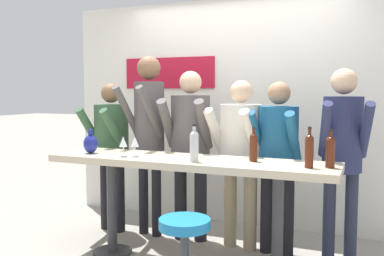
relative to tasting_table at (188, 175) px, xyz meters
The scene contains 16 objects.
back_wall 1.45m from the tasting_table, 90.27° to the left, with size 4.06×0.12×2.52m.
tasting_table is the anchor object (origin of this frame).
bar_stool 0.78m from the tasting_table, 68.78° to the right, with size 0.38×0.38×0.62m.
person_far_left 1.29m from the tasting_table, 153.43° to the left, with size 0.49×0.57×1.58m.
person_left 0.99m from the tasting_table, 139.63° to the left, with size 0.43×0.57×1.86m.
person_center_left 0.70m from the tasting_table, 111.37° to the left, with size 0.49×0.58×1.70m.
person_center 0.68m from the tasting_table, 64.28° to the left, with size 0.53×0.60×1.60m.
person_center_right 0.88m from the tasting_table, 41.63° to the left, with size 0.45×0.53×1.59m.
person_right 1.35m from the tasting_table, 25.46° to the left, with size 0.46×0.57×1.69m.
wine_bottle_0 1.17m from the tasting_table, ahead, with size 0.07×0.07×0.28m.
wine_bottle_1 1.04m from the tasting_table, ahead, with size 0.06×0.06×0.30m.
wine_bottle_2 0.61m from the tasting_table, ahead, with size 0.06×0.06×0.28m.
wine_bottle_3 0.33m from the tasting_table, 51.01° to the right, with size 0.07×0.07×0.30m.
wine_glass_0 0.63m from the tasting_table, 166.76° to the right, with size 0.07×0.07×0.18m.
wine_glass_1 0.54m from the tasting_table, 169.35° to the right, with size 0.07×0.07×0.18m.
decorative_vase 0.97m from the tasting_table, behind, with size 0.13×0.13×0.22m.
Camera 1 is at (1.40, -3.27, 1.49)m, focal length 40.00 mm.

